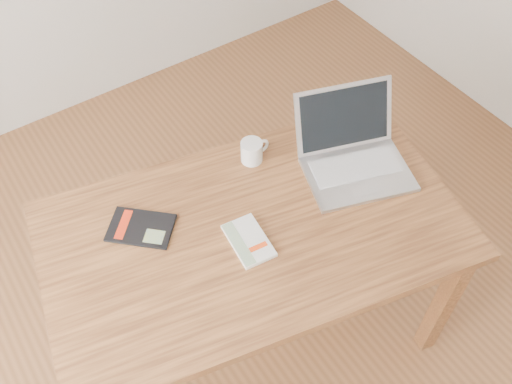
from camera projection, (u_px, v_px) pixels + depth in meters
room at (255, 156)px, 1.34m from camera, size 4.04×4.04×2.70m
desk at (254, 243)px, 2.02m from camera, size 1.57×1.10×0.75m
white_guidebook at (249, 241)px, 1.91m from camera, size 0.14×0.20×0.02m
black_guidebook at (141, 228)px, 1.94m from camera, size 0.26×0.25×0.01m
laptop at (353, 154)px, 2.10m from camera, size 0.47×0.46×0.25m
coffee_mug at (252, 151)px, 2.12m from camera, size 0.12×0.08×0.09m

